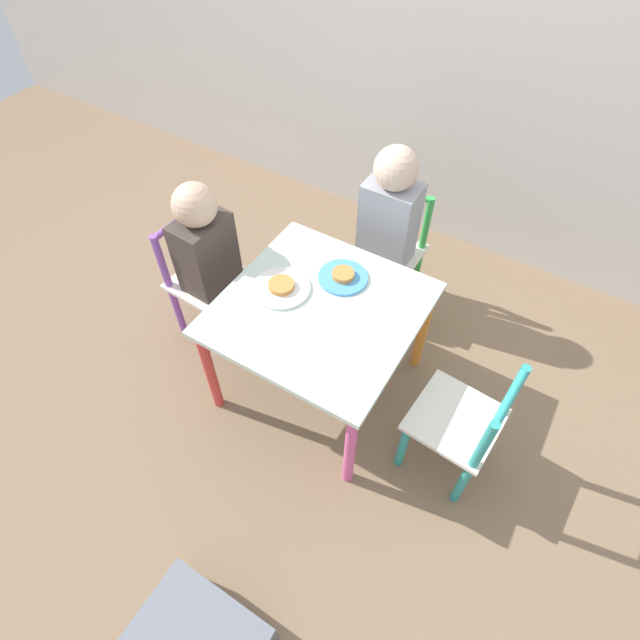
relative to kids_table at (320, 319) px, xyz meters
name	(u,v)px	position (x,y,z in m)	size (l,w,h in m)	color
ground_plane	(320,382)	(0.00, 0.00, -0.39)	(6.00, 6.00, 0.00)	#7F664C
kids_table	(320,319)	(0.00, 0.00, 0.00)	(0.62, 0.62, 0.44)	silver
chair_purple	(205,281)	(-0.54, 0.03, -0.13)	(0.27, 0.27, 0.51)	silver
chair_green	(389,253)	(0.00, 0.54, -0.13)	(0.26, 0.26, 0.51)	silver
chair_teal	(461,425)	(0.54, -0.04, -0.13)	(0.28, 0.28, 0.51)	silver
child_left	(210,255)	(-0.48, 0.02, 0.03)	(0.21, 0.21, 0.71)	#38383D
child_back	(387,224)	(0.00, 0.48, 0.06)	(0.20, 0.21, 0.75)	#7A6B5B
plate_left	(281,287)	(-0.15, 0.00, 0.07)	(0.19, 0.19, 0.03)	white
plate_back	(343,277)	(0.00, 0.15, 0.07)	(0.17, 0.17, 0.03)	#4C9EE0
storage_bin	(202,639)	(0.18, -0.90, -0.31)	(0.33, 0.23, 0.15)	slate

